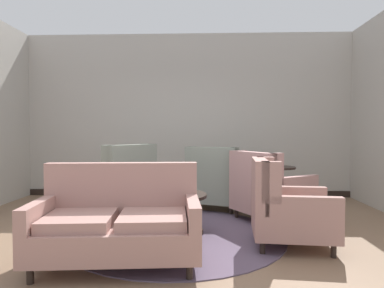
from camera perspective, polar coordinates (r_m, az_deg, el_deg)
The scene contains 12 objects.
ground at distance 3.99m, azimuth -3.03°, elevation -16.44°, with size 8.98×8.98×0.00m, color #896B51.
wall_back at distance 6.67m, azimuth -0.79°, elevation 4.86°, with size 6.58×0.08×3.19m, color #BCB7AD.
baseboard_back at distance 6.72m, azimuth -0.81°, elevation -8.32°, with size 6.42×0.03×0.12m, color black.
area_rug at distance 4.28m, azimuth -2.65°, elevation -15.10°, with size 2.64×2.64×0.01m, color #5B4C60.
coffee_table at distance 4.17m, azimuth -3.10°, elevation -9.83°, with size 0.81×0.81×0.51m.
porcelain_vase at distance 4.16m, azimuth -2.63°, elevation -6.58°, with size 0.16×0.16×0.32m.
settee at distance 3.37m, azimuth -12.41°, elevation -12.95°, with size 1.60×0.94×0.95m.
armchair_beside_settee at distance 3.91m, azimuth 15.49°, elevation -10.59°, with size 0.92×0.79×0.97m.
armchair_foreground_right at distance 5.17m, azimuth -11.98°, elevation -7.19°, with size 1.22×1.20×1.09m.
armchair_back_corner at distance 4.95m, azimuth 12.80°, elevation -7.86°, with size 1.23×1.20×1.00m.
armchair_far_left at distance 5.53m, azimuth 3.99°, elevation -6.60°, with size 1.03×1.03×1.03m.
side_table at distance 5.42m, azimuth 14.58°, elevation -6.82°, with size 0.49×0.49×0.73m.
Camera 1 is at (0.35, -3.77, 1.26)m, focal length 31.47 mm.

